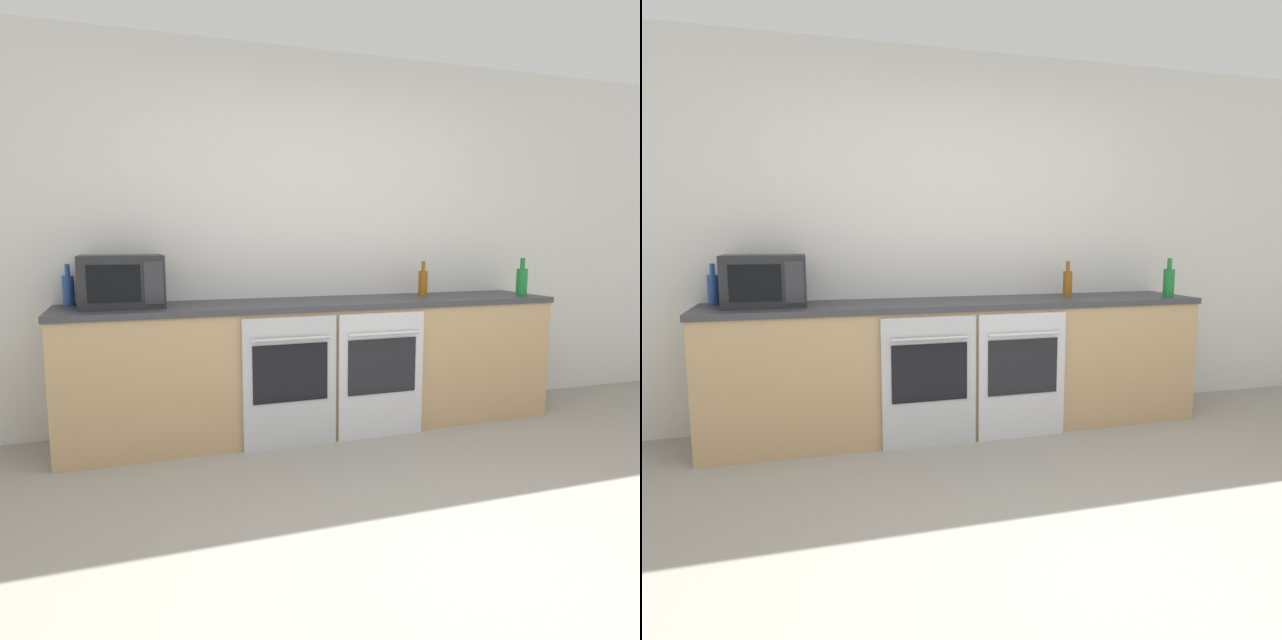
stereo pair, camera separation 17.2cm
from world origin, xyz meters
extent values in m
plane|color=gray|center=(0.00, 0.00, 0.00)|extent=(16.00, 16.00, 0.00)
cube|color=silver|center=(0.00, 2.13, 1.30)|extent=(10.00, 0.06, 2.60)
cube|color=tan|center=(0.00, 1.80, 0.42)|extent=(3.34, 0.59, 0.85)
cube|color=#38383D|center=(0.00, 1.80, 0.87)|extent=(3.37, 0.62, 0.04)
cube|color=#B7BABF|center=(-0.29, 1.49, 0.41)|extent=(0.60, 0.03, 0.83)
cube|color=black|center=(-0.29, 1.47, 0.48)|extent=(0.48, 0.01, 0.36)
cylinder|color=#B7BABF|center=(-0.29, 1.45, 0.70)|extent=(0.49, 0.02, 0.02)
cube|color=silver|center=(0.33, 1.49, 0.41)|extent=(0.60, 0.03, 0.83)
cube|color=black|center=(0.33, 1.47, 0.48)|extent=(0.48, 0.01, 0.36)
cylinder|color=silver|center=(0.33, 1.45, 0.70)|extent=(0.49, 0.02, 0.02)
cube|color=#232326|center=(-1.25, 1.84, 1.04)|extent=(0.49, 0.38, 0.32)
cube|color=black|center=(-1.30, 1.64, 1.04)|extent=(0.29, 0.01, 0.22)
cube|color=#2D2D33|center=(-1.08, 1.64, 1.04)|extent=(0.11, 0.01, 0.25)
cylinder|color=#234793|center=(-1.58, 2.01, 0.98)|extent=(0.07, 0.07, 0.19)
cylinder|color=#234793|center=(-1.58, 2.01, 1.11)|extent=(0.03, 0.03, 0.07)
cylinder|color=#19722D|center=(1.51, 1.63, 0.99)|extent=(0.08, 0.08, 0.20)
cylinder|color=#19722D|center=(1.51, 1.63, 1.13)|extent=(0.03, 0.03, 0.08)
cylinder|color=#8C5114|center=(0.82, 1.85, 0.98)|extent=(0.07, 0.07, 0.18)
cylinder|color=#8C5114|center=(0.82, 1.85, 1.11)|extent=(0.03, 0.03, 0.07)
camera|label=1|loc=(-1.22, -1.84, 1.30)|focal=32.00mm
camera|label=2|loc=(-1.05, -1.89, 1.30)|focal=32.00mm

